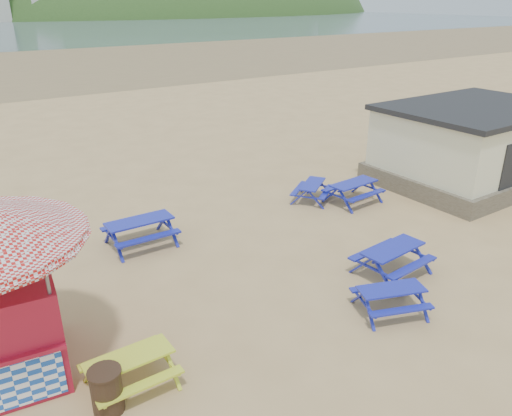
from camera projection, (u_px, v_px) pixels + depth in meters
ground at (282, 256)px, 14.86m from camera, size 400.00×400.00×0.00m
picnic_table_blue_a at (140, 233)px, 15.35m from camera, size 2.04×1.66×0.85m
picnic_table_blue_b at (353, 192)px, 18.59m from camera, size 1.99×1.65×0.79m
picnic_table_blue_c at (312, 192)px, 18.81m from camera, size 2.06×1.99×0.68m
picnic_table_blue_d at (392, 260)px, 13.76m from camera, size 2.04×1.70×0.81m
picnic_table_blue_e at (390, 300)px, 12.07m from camera, size 1.96×1.77×0.67m
picnic_table_yellow at (130, 372)px, 9.74m from camera, size 1.69×1.36×0.71m
litter_bin at (107, 390)px, 9.12m from camera, size 0.62×0.62×0.91m
amenity_block at (472, 144)px, 20.45m from camera, size 7.40×5.40×3.15m
headland_town at (144, 36)px, 240.23m from camera, size 264.00×144.00×108.00m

